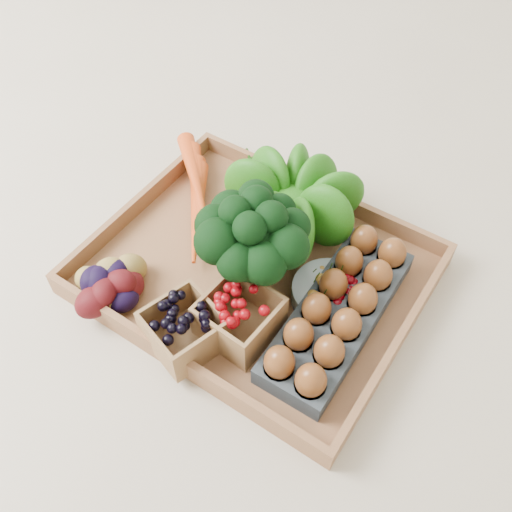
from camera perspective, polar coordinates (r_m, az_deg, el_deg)
The scene contains 10 objects.
ground at distance 1.01m, azimuth 0.00°, elevation -2.12°, with size 4.00×4.00×0.00m, color beige.
tray at distance 1.01m, azimuth 0.00°, elevation -1.86°, with size 0.55×0.45×0.01m, color #93623D.
carrots at distance 1.10m, azimuth -5.85°, elevation 6.52°, with size 0.24×0.17×0.06m, color #DB4613, non-canonical shape.
lettuce at distance 1.01m, azimuth 3.57°, elevation 5.74°, with size 0.17×0.17×0.17m, color #204B0B.
broccoli at distance 0.93m, azimuth -0.25°, elevation 0.02°, with size 0.18×0.18×0.14m, color black, non-canonical shape.
cherry_bowl at distance 0.96m, azimuth 7.35°, elevation -3.78°, with size 0.13×0.13×0.03m, color #8C9EA5.
egg_carton at distance 0.94m, azimuth 8.15°, elevation -5.91°, with size 0.12×0.33×0.04m, color #343C42.
potatoes at distance 0.97m, azimuth -14.66°, elevation -2.36°, with size 0.14×0.14×0.08m, color #3C090C, non-canonical shape.
punnet_blackberry at distance 0.90m, azimuth -7.22°, elevation -7.30°, with size 0.11×0.11×0.07m, color black.
punnet_raspberry at distance 0.90m, azimuth -1.67°, elevation -6.11°, with size 0.11×0.11×0.08m, color maroon.
Camera 1 is at (0.34, -0.50, 0.82)m, focal length 40.00 mm.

